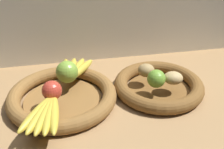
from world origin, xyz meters
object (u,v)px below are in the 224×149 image
fruit_bowl_right (158,85)px  lime_near (156,79)px  potato_small (173,78)px  banana_bunch_front (46,113)px  banana_bunch_back (75,69)px  apple_red_front (52,90)px  apple_green_back (67,72)px  potato_oblong (146,70)px  fruit_bowl_left (62,96)px

fruit_bowl_right → lime_near: bearing=-123.7°
fruit_bowl_right → potato_small: size_ratio=4.83×
banana_bunch_front → banana_bunch_back: same height
apple_red_front → lime_near: size_ratio=1.01×
fruit_bowl_right → lime_near: (-2.93, -4.39, 5.79)cm
apple_green_back → apple_red_front: bearing=-118.3°
apple_green_back → potato_small: bearing=-13.4°
banana_bunch_back → fruit_bowl_right: bearing=-21.0°
fruit_bowl_right → apple_red_front: size_ratio=5.10×
apple_green_back → potato_small: 37.31cm
apple_green_back → apple_red_front: apple_green_back is taller
apple_green_back → banana_bunch_back: bearing=64.8°
fruit_bowl_right → banana_bunch_front: size_ratio=1.61×
apple_red_front → potato_oblong: (33.88, 8.07, -0.76)cm
lime_near → potato_oblong: bearing=98.6°
banana_bunch_back → apple_red_front: bearing=-117.1°
fruit_bowl_left → apple_red_front: (-2.95, -4.89, 5.84)cm
banana_bunch_back → apple_green_back: bearing=-115.2°
banana_bunch_front → potato_oblong: 39.63cm
fruit_bowl_right → potato_oblong: bearing=142.1°
potato_small → banana_bunch_back: bearing=155.7°
apple_green_back → banana_bunch_front: 20.24cm
apple_red_front → banana_bunch_front: (-1.97, -8.81, -1.74)cm
fruit_bowl_left → potato_small: bearing=-5.4°
fruit_bowl_right → potato_oblong: size_ratio=5.34×
potato_small → apple_green_back: bearing=166.6°
banana_bunch_front → potato_small: 44.71cm
lime_near → potato_small: bearing=6.7°
fruit_bowl_left → fruit_bowl_right: size_ratio=1.15×
lime_near → fruit_bowl_left: bearing=172.2°
potato_oblong → potato_small: (7.71, -6.80, -0.20)cm
potato_oblong → lime_near: lime_near is taller
apple_red_front → lime_near: same height
banana_bunch_front → banana_bunch_back: size_ratio=1.16×
potato_oblong → lime_near: (1.15, -7.57, 0.71)cm
fruit_bowl_right → apple_green_back: 33.66cm
apple_green_back → banana_bunch_back: apple_green_back is taller
apple_green_back → lime_near: apple_green_back is taller
fruit_bowl_left → potato_oblong: potato_oblong is taller
apple_green_back → lime_near: size_ratio=1.25×
banana_bunch_front → potato_oblong: potato_oblong is taller
fruit_bowl_left → lime_near: lime_near is taller
apple_red_front → banana_bunch_back: apple_red_front is taller
apple_red_front → potato_oblong: bearing=13.4°
fruit_bowl_left → banana_bunch_back: size_ratio=2.15×
banana_bunch_front → lime_near: lime_near is taller
lime_near → fruit_bowl_right: bearing=56.3°
fruit_bowl_left → potato_oblong: 31.51cm
potato_oblong → potato_small: potato_oblong is taller
banana_bunch_back → fruit_bowl_left: bearing=-115.3°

